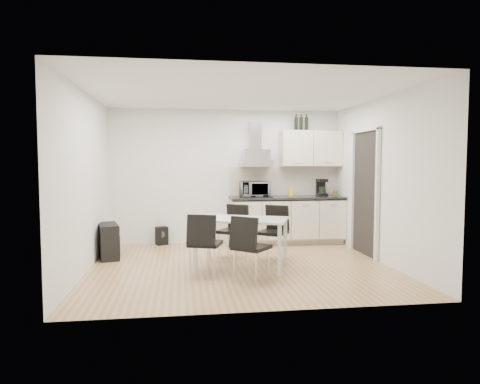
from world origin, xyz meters
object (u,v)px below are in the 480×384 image
object	(u,v)px
kitchenette	(288,201)
dining_table	(241,224)
floor_speaker	(162,236)
chair_far_left	(232,232)
guitar_amp	(108,241)
chair_near_left	(205,244)
chair_near_right	(251,248)
chair_far_right	(272,233)

from	to	relation	value
kitchenette	dining_table	size ratio (longest dim) A/B	1.66
floor_speaker	kitchenette	bearing A→B (deg)	-26.03
chair_far_left	guitar_amp	world-z (taller)	chair_far_left
kitchenette	floor_speaker	size ratio (longest dim) A/B	7.32
chair_far_left	chair_near_left	world-z (taller)	same
dining_table	guitar_amp	size ratio (longest dim) A/B	2.07
chair_near_left	chair_near_right	xyz separation A→B (m)	(0.60, -0.34, 0.00)
chair_far_left	dining_table	bearing A→B (deg)	131.02
dining_table	kitchenette	bearing A→B (deg)	78.03
chair_far_left	chair_near_right	size ratio (longest dim) A/B	1.00
dining_table	chair_far_right	bearing A→B (deg)	58.48
kitchenette	chair_near_right	bearing A→B (deg)	-114.40
chair_far_left	guitar_amp	size ratio (longest dim) A/B	1.20
dining_table	guitar_amp	world-z (taller)	dining_table
chair_far_right	chair_near_left	xyz separation A→B (m)	(-1.13, -0.79, 0.00)
kitchenette	floor_speaker	world-z (taller)	kitchenette
kitchenette	chair_far_left	size ratio (longest dim) A/B	2.86
chair_far_right	floor_speaker	world-z (taller)	chair_far_right
chair_near_left	floor_speaker	world-z (taller)	chair_near_left
kitchenette	guitar_amp	bearing A→B (deg)	-165.04
kitchenette	chair_far_left	xyz separation A→B (m)	(-1.24, -1.18, -0.39)
chair_far_right	guitar_amp	xyz separation A→B (m)	(-2.66, 0.52, -0.16)
chair_near_right	chair_far_left	bearing A→B (deg)	134.50
chair_far_right	chair_near_right	world-z (taller)	same
dining_table	chair_near_left	distance (m)	0.70
chair_near_left	chair_far_right	bearing A→B (deg)	53.79
kitchenette	chair_far_right	world-z (taller)	kitchenette
chair_far_right	chair_near_right	size ratio (longest dim) A/B	1.00
chair_far_left	guitar_amp	bearing A→B (deg)	27.18
kitchenette	chair_near_left	world-z (taller)	kitchenette
chair_near_right	floor_speaker	bearing A→B (deg)	156.23
kitchenette	chair_far_right	size ratio (longest dim) A/B	2.86
chair_far_right	chair_near_right	xyz separation A→B (m)	(-0.53, -1.13, 0.00)
kitchenette	chair_near_right	size ratio (longest dim) A/B	2.86
chair_near_left	guitar_amp	size ratio (longest dim) A/B	1.20
kitchenette	floor_speaker	distance (m)	2.54
chair_near_right	floor_speaker	distance (m)	3.00
chair_far_left	floor_speaker	world-z (taller)	chair_far_left
chair_far_left	kitchenette	bearing A→B (deg)	-100.54
chair_far_right	floor_speaker	xyz separation A→B (m)	(-1.83, 1.56, -0.27)
dining_table	floor_speaker	bearing A→B (deg)	143.09
kitchenette	chair_near_right	xyz separation A→B (m)	(-1.15, -2.53, -0.39)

